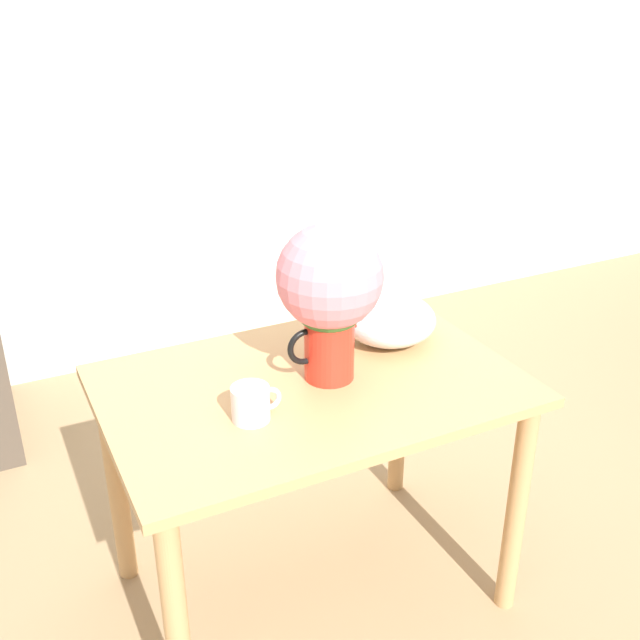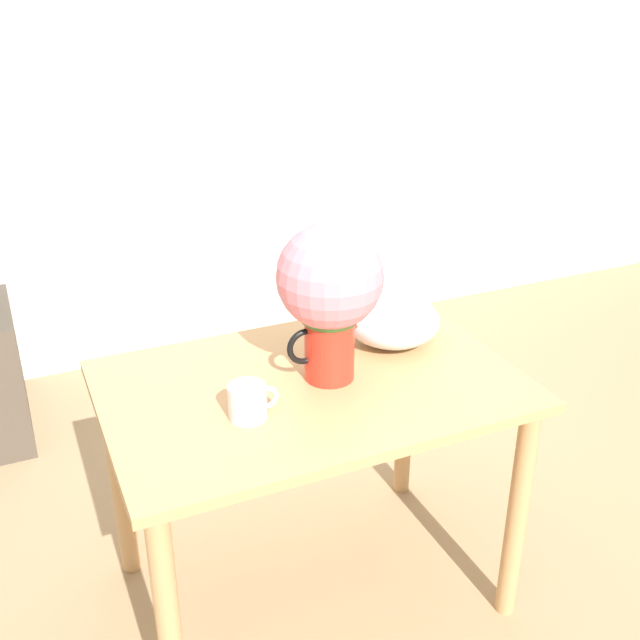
% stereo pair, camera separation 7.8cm
% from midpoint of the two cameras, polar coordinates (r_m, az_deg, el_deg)
% --- Properties ---
extents(ground_plane, '(12.00, 12.00, 0.00)m').
position_cam_midpoint_polar(ground_plane, '(2.49, 1.76, -21.47)').
color(ground_plane, '#9E7F5B').
extents(wall_back, '(8.00, 0.05, 2.60)m').
position_cam_midpoint_polar(wall_back, '(3.63, -13.55, 16.36)').
color(wall_back, silver).
rests_on(wall_back, ground_plane).
extents(table, '(1.15, 0.77, 0.77)m').
position_cam_midpoint_polar(table, '(2.17, -1.74, -7.54)').
color(table, tan).
rests_on(table, ground_plane).
extents(flower_vase, '(0.29, 0.29, 0.45)m').
position_cam_midpoint_polar(flower_vase, '(2.01, -0.39, 2.38)').
color(flower_vase, red).
rests_on(flower_vase, table).
extents(coffee_mug, '(0.14, 0.10, 0.09)m').
position_cam_midpoint_polar(coffee_mug, '(1.93, -6.40, -6.33)').
color(coffee_mug, silver).
rests_on(coffee_mug, table).
extents(white_bowl, '(0.29, 0.29, 0.15)m').
position_cam_midpoint_polar(white_bowl, '(2.30, 4.30, 0.07)').
color(white_bowl, silver).
rests_on(white_bowl, table).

